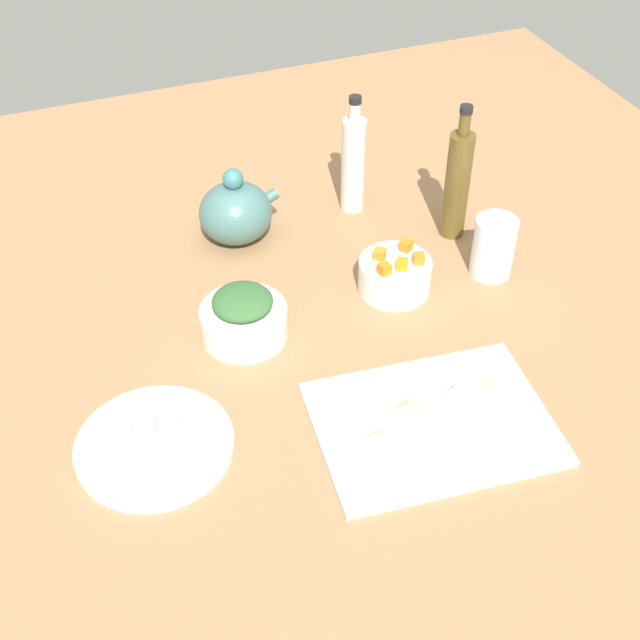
{
  "coord_description": "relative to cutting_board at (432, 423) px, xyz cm",
  "views": [
    {
      "loc": [
        -35.44,
        -91.69,
        94.94
      ],
      "look_at": [
        0.0,
        0.0,
        8.0
      ],
      "focal_mm": 48.0,
      "sensor_mm": 36.0,
      "label": 1
    }
  ],
  "objects": [
    {
      "name": "carrot_cube_3",
      "position": [
        11.31,
        28.49,
        6.04
      ],
      "size": [
        2.31,
        2.31,
        1.8
      ],
      "primitive_type": "cube",
      "rotation": [
        0.0,
        0.0,
        2.79
      ],
      "color": "orange",
      "rests_on": "bowl_carrots"
    },
    {
      "name": "bottle_1",
      "position": [
        10.77,
        55.19,
        9.23
      ],
      "size": [
        4.49,
        4.49,
        22.94
      ],
      "color": "silver",
      "rests_on": "tabletop"
    },
    {
      "name": "tofu_cube_3",
      "position": [
        -38.2,
        11.8,
        1.8
      ],
      "size": [
        2.46,
        2.46,
        2.2
      ],
      "primitive_type": "cube",
      "rotation": [
        0.0,
        0.0,
        1.44
      ],
      "color": "white",
      "rests_on": "plate_tofu"
    },
    {
      "name": "tabletop",
      "position": [
        -8.75,
        21.73,
        -2.0
      ],
      "size": [
        190.0,
        190.0,
        3.0
      ],
      "primitive_type": "cube",
      "color": "#996F4A",
      "rests_on": "ground"
    },
    {
      "name": "carrot_cube_0",
      "position": [
        4.85,
        27.98,
        6.04
      ],
      "size": [
        2.08,
        2.08,
        1.8
      ],
      "primitive_type": "cube",
      "rotation": [
        0.0,
        0.0,
        0.17
      ],
      "color": "orange",
      "rests_on": "bowl_carrots"
    },
    {
      "name": "teapot",
      "position": [
        -12.55,
        53.42,
        5.26
      ],
      "size": [
        14.84,
        12.51,
        14.42
      ],
      "color": "#44706C",
      "rests_on": "tabletop"
    },
    {
      "name": "chopped_greens_mound",
      "position": [
        -19.16,
        27.97,
        6.49
      ],
      "size": [
        12.87,
        12.86,
        3.29
      ],
      "primitive_type": "ellipsoid",
      "rotation": [
        0.0,
        0.0,
        0.49
      ],
      "color": "#336131",
      "rests_on": "bowl_greens"
    },
    {
      "name": "dumpling_3",
      "position": [
        -8.94,
        -1.55,
        1.85
      ],
      "size": [
        7.62,
        7.7,
        2.7
      ],
      "primitive_type": "pyramid",
      "rotation": [
        0.0,
        0.0,
        4.11
      ],
      "color": "beige",
      "rests_on": "cutting_board"
    },
    {
      "name": "tofu_cube_0",
      "position": [
        -34.48,
        11.3,
        1.8
      ],
      "size": [
        2.86,
        2.86,
        2.2
      ],
      "primitive_type": "cube",
      "rotation": [
        0.0,
        0.0,
        2.76
      ],
      "color": "white",
      "rests_on": "plate_tofu"
    },
    {
      "name": "bowl_greens",
      "position": [
        -19.16,
        27.97,
        2.17
      ],
      "size": [
        13.76,
        13.76,
        5.34
      ],
      "primitive_type": "cylinder",
      "color": "white",
      "rests_on": "tabletop"
    },
    {
      "name": "tofu_cube_1",
      "position": [
        -35.88,
        7.99,
        1.8
      ],
      "size": [
        3.09,
        3.09,
        2.2
      ],
      "primitive_type": "cube",
      "rotation": [
        0.0,
        0.0,
        0.89
      ],
      "color": "white",
      "rests_on": "plate_tofu"
    },
    {
      "name": "carrot_cube_4",
      "position": [
        5.78,
        31.9,
        6.04
      ],
      "size": [
        2.54,
        2.54,
        1.8
      ],
      "primitive_type": "cube",
      "rotation": [
        0.0,
        0.0,
        2.42
      ],
      "color": "orange",
      "rests_on": "bowl_carrots"
    },
    {
      "name": "dumpling_0",
      "position": [
        11.02,
        1.7,
        1.76
      ],
      "size": [
        5.28,
        5.92,
        2.52
      ],
      "primitive_type": "pyramid",
      "rotation": [
        0.0,
        0.0,
        4.59
      ],
      "color": "beige",
      "rests_on": "cutting_board"
    },
    {
      "name": "carrot_cube_2",
      "position": [
        10.86,
        32.52,
        6.04
      ],
      "size": [
        2.47,
        2.47,
        1.8
      ],
      "primitive_type": "cube",
      "rotation": [
        0.0,
        0.0,
        0.55
      ],
      "color": "orange",
      "rests_on": "bowl_carrots"
    },
    {
      "name": "dumpling_2",
      "position": [
        -2.97,
        2.01,
        1.79
      ],
      "size": [
        7.4,
        7.42,
        2.58
      ],
      "primitive_type": "pyramid",
      "rotation": [
        0.0,
        0.0,
        4.25
      ],
      "color": "beige",
      "rests_on": "cutting_board"
    },
    {
      "name": "tofu_cube_2",
      "position": [
        -41.86,
        12.15,
        1.8
      ],
      "size": [
        3.04,
        3.04,
        2.2
      ],
      "primitive_type": "cube",
      "rotation": [
        0.0,
        0.0,
        1.01
      ],
      "color": "white",
      "rests_on": "plate_tofu"
    },
    {
      "name": "plate_tofu",
      "position": [
        -37.79,
        10.11,
        0.1
      ],
      "size": [
        22.08,
        22.08,
        1.2
      ],
      "primitive_type": "cylinder",
      "color": "white",
      "rests_on": "tabletop"
    },
    {
      "name": "bottle_0",
      "position": [
        24.52,
        40.93,
        10.25
      ],
      "size": [
        4.44,
        4.44,
        25.47
      ],
      "color": "brown",
      "rests_on": "tabletop"
    },
    {
      "name": "cutting_board",
      "position": [
        0.0,
        0.0,
        0.0
      ],
      "size": [
        35.31,
        27.68,
        1.0
      ],
      "primitive_type": "cube",
      "rotation": [
        0.0,
        0.0,
        -0.1
      ],
      "color": "silver",
      "rests_on": "tabletop"
    },
    {
      "name": "drinking_glass_0",
      "position": [
        25.35,
        28.26,
        4.83
      ],
      "size": [
        7.23,
        7.23,
        10.66
      ],
      "primitive_type": "cylinder",
      "color": "white",
      "rests_on": "tabletop"
    },
    {
      "name": "carrot_cube_1",
      "position": [
        8.09,
        28.07,
        6.04
      ],
      "size": [
        2.44,
        2.44,
        1.8
      ],
      "primitive_type": "cube",
      "rotation": [
        0.0,
        0.0,
        2.65
      ],
      "color": "orange",
      "rests_on": "bowl_carrots"
    },
    {
      "name": "dumpling_1",
      "position": [
        5.38,
        2.76,
        2.09
      ],
      "size": [
        4.77,
        4.5,
        3.18
      ],
      "primitive_type": "pyramid",
      "rotation": [
        0.0,
        0.0,
        6.03
      ],
      "color": "beige",
      "rests_on": "cutting_board"
    },
    {
      "name": "bowl_carrots",
      "position": [
        7.85,
        29.99,
        2.32
      ],
      "size": [
        12.2,
        12.2,
        5.64
      ],
      "primitive_type": "cylinder",
      "color": "white",
      "rests_on": "tabletop"
    }
  ]
}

